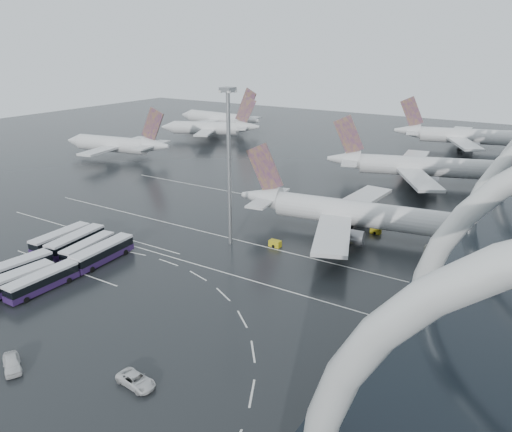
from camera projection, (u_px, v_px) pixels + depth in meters
The scene contains 26 objects.
ground at pixel (221, 266), 91.74m from camera, with size 420.00×420.00×0.00m, color black.
lane_marking_near at pixel (215, 270), 90.15m from camera, with size 120.00×0.25×0.01m, color silver.
lane_marking_mid at pixel (256, 245), 101.28m from camera, with size 120.00×0.25×0.01m, color silver.
lane_marking_far at pixel (317, 208), 123.54m from camera, with size 120.00×0.25×0.01m, color silver.
bus_bay_line_south at pixel (64, 267), 91.22m from camera, with size 28.00×0.25×0.01m, color silver.
bus_bay_line_north at pixel (128, 239), 103.94m from camera, with size 28.00×0.25×0.01m, color silver.
airliner_main at pixel (352, 214), 105.62m from camera, with size 53.51×46.45×18.13m.
airliner_gate_b at pixel (419, 167), 143.87m from camera, with size 53.57×47.59×19.10m.
airliner_gate_c at pixel (465, 136), 189.47m from camera, with size 53.51×48.63×19.29m.
jet_remote_west at pixel (118, 145), 174.28m from camera, with size 42.74×34.57×18.61m.
jet_remote_mid at pixel (212, 128), 208.28m from camera, with size 40.07×32.71×18.25m.
jet_remote_far at pixel (220, 119), 230.03m from camera, with size 45.86×36.93×19.99m.
bus_row_near_a at pixel (61, 238), 99.76m from camera, with size 3.62×13.09×3.19m.
bus_row_near_b at pixel (76, 242), 98.10m from camera, with size 4.65×13.57×3.27m.
bus_row_near_c at pixel (88, 248), 95.43m from camera, with size 4.29×12.44×3.00m.
bus_row_near_d at pixel (103, 253), 92.88m from camera, with size 4.14×13.77×3.34m.
bus_row_far_a at pixel (14, 270), 86.07m from camera, with size 4.12×13.49×3.27m.
bus_row_far_b at pixel (15, 281), 81.92m from camera, with size 3.97×13.21×3.20m.
bus_row_far_c at pixel (42, 281), 82.13m from camera, with size 3.04×12.57×3.09m.
van_curve_a at pixel (136, 380), 59.62m from camera, with size 2.45×5.31×1.48m, color silver.
van_curve_b at pixel (12, 363), 62.58m from camera, with size 2.01×4.98×1.70m, color silver.
floodlight_mast at pixel (229, 149), 95.43m from camera, with size 2.38×2.38×31.08m.
gse_cart_belly_a at pixel (342, 249), 97.73m from camera, with size 2.24×1.33×1.22m, color #B4A118.
gse_cart_belly_c at pixel (275, 244), 100.16m from camera, with size 2.37×1.40×1.29m, color #B4A118.
gse_cart_belly_d at pixel (431, 250), 97.07m from camera, with size 2.49×1.47×1.36m, color slate.
gse_cart_belly_e at pixel (376, 231), 107.09m from camera, with size 2.19×1.29×1.19m, color #B4A118.
Camera 1 is at (50.38, -66.92, 39.06)m, focal length 35.00 mm.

